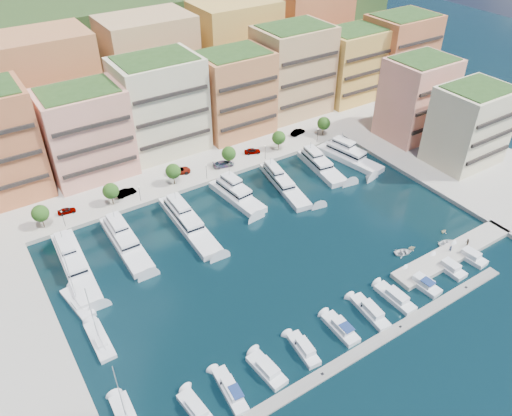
% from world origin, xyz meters
% --- Properties ---
extents(ground, '(400.00, 400.00, 0.00)m').
position_xyz_m(ground, '(0.00, 0.00, 0.00)').
color(ground, black).
rests_on(ground, ground).
extents(north_quay, '(220.00, 64.00, 2.00)m').
position_xyz_m(north_quay, '(0.00, 62.00, 0.00)').
color(north_quay, '#9E998E').
rests_on(north_quay, ground).
extents(east_quay, '(34.00, 76.00, 2.00)m').
position_xyz_m(east_quay, '(62.00, -8.00, 0.00)').
color(east_quay, '#9E998E').
rests_on(east_quay, ground).
extents(hillside, '(240.00, 40.00, 58.00)m').
position_xyz_m(hillside, '(0.00, 110.00, 0.00)').
color(hillside, '#243B18').
rests_on(hillside, ground).
extents(south_pontoon, '(72.00, 2.20, 0.35)m').
position_xyz_m(south_pontoon, '(-3.00, -30.00, 0.00)').
color(south_pontoon, gray).
rests_on(south_pontoon, ground).
extents(finger_pier, '(32.00, 5.00, 2.00)m').
position_xyz_m(finger_pier, '(30.00, -22.00, 0.00)').
color(finger_pier, '#9E998E').
rests_on(finger_pier, ground).
extents(apartment_2, '(20.00, 15.50, 22.80)m').
position_xyz_m(apartment_2, '(-23.00, 49.99, 12.31)').
color(apartment_2, '#F49988').
rests_on(apartment_2, north_quay).
extents(apartment_3, '(22.00, 16.50, 25.80)m').
position_xyz_m(apartment_3, '(-2.00, 51.99, 13.81)').
color(apartment_3, beige).
rests_on(apartment_3, north_quay).
extents(apartment_4, '(20.00, 15.50, 23.80)m').
position_xyz_m(apartment_4, '(20.00, 49.99, 12.81)').
color(apartment_4, '#BF7047').
rests_on(apartment_4, north_quay).
extents(apartment_5, '(22.00, 16.50, 26.80)m').
position_xyz_m(apartment_5, '(42.00, 51.99, 14.31)').
color(apartment_5, tan).
rests_on(apartment_5, north_quay).
extents(apartment_6, '(20.00, 15.50, 22.80)m').
position_xyz_m(apartment_6, '(64.00, 49.99, 12.31)').
color(apartment_6, '#DDA950').
rests_on(apartment_6, north_quay).
extents(apartment_7, '(22.00, 16.50, 24.80)m').
position_xyz_m(apartment_7, '(84.00, 47.99, 13.31)').
color(apartment_7, '#D47846').
rests_on(apartment_7, north_quay).
extents(apartment_east_a, '(18.00, 14.50, 22.80)m').
position_xyz_m(apartment_east_a, '(62.00, 19.99, 12.31)').
color(apartment_east_a, '#F49988').
rests_on(apartment_east_a, east_quay).
extents(apartment_east_b, '(18.00, 14.50, 20.80)m').
position_xyz_m(apartment_east_b, '(62.00, 1.99, 11.31)').
color(apartment_east_b, beige).
rests_on(apartment_east_b, east_quay).
extents(backblock_1, '(26.00, 18.00, 30.00)m').
position_xyz_m(backblock_1, '(-25.00, 74.00, 16.00)').
color(backblock_1, '#BF7047').
rests_on(backblock_1, north_quay).
extents(backblock_2, '(26.00, 18.00, 30.00)m').
position_xyz_m(backblock_2, '(5.00, 74.00, 16.00)').
color(backblock_2, tan).
rests_on(backblock_2, north_quay).
extents(backblock_3, '(26.00, 18.00, 30.00)m').
position_xyz_m(backblock_3, '(35.00, 74.00, 16.00)').
color(backblock_3, '#DDA950').
rests_on(backblock_3, north_quay).
extents(backblock_4, '(26.00, 18.00, 30.00)m').
position_xyz_m(backblock_4, '(65.00, 74.00, 16.00)').
color(backblock_4, '#D47846').
rests_on(backblock_4, north_quay).
extents(tree_0, '(3.80, 3.80, 5.65)m').
position_xyz_m(tree_0, '(-40.00, 33.50, 4.74)').
color(tree_0, '#473323').
rests_on(tree_0, north_quay).
extents(tree_1, '(3.80, 3.80, 5.65)m').
position_xyz_m(tree_1, '(-24.00, 33.50, 4.74)').
color(tree_1, '#473323').
rests_on(tree_1, north_quay).
extents(tree_2, '(3.80, 3.80, 5.65)m').
position_xyz_m(tree_2, '(-8.00, 33.50, 4.74)').
color(tree_2, '#473323').
rests_on(tree_2, north_quay).
extents(tree_3, '(3.80, 3.80, 5.65)m').
position_xyz_m(tree_3, '(8.00, 33.50, 4.74)').
color(tree_3, '#473323').
rests_on(tree_3, north_quay).
extents(tree_4, '(3.80, 3.80, 5.65)m').
position_xyz_m(tree_4, '(24.00, 33.50, 4.74)').
color(tree_4, '#473323').
rests_on(tree_4, north_quay).
extents(tree_5, '(3.80, 3.80, 5.65)m').
position_xyz_m(tree_5, '(40.00, 33.50, 4.74)').
color(tree_5, '#473323').
rests_on(tree_5, north_quay).
extents(lamppost_0, '(0.30, 0.30, 4.20)m').
position_xyz_m(lamppost_0, '(-36.00, 31.20, 3.83)').
color(lamppost_0, black).
rests_on(lamppost_0, north_quay).
extents(lamppost_1, '(0.30, 0.30, 4.20)m').
position_xyz_m(lamppost_1, '(-18.00, 31.20, 3.83)').
color(lamppost_1, black).
rests_on(lamppost_1, north_quay).
extents(lamppost_2, '(0.30, 0.30, 4.20)m').
position_xyz_m(lamppost_2, '(0.00, 31.20, 3.83)').
color(lamppost_2, black).
rests_on(lamppost_2, north_quay).
extents(lamppost_3, '(0.30, 0.30, 4.20)m').
position_xyz_m(lamppost_3, '(18.00, 31.20, 3.83)').
color(lamppost_3, black).
rests_on(lamppost_3, north_quay).
extents(lamppost_4, '(0.30, 0.30, 4.20)m').
position_xyz_m(lamppost_4, '(36.00, 31.20, 3.83)').
color(lamppost_4, black).
rests_on(lamppost_4, north_quay).
extents(yacht_0, '(5.64, 24.36, 7.30)m').
position_xyz_m(yacht_0, '(-38.07, 17.93, 1.21)').
color(yacht_0, white).
rests_on(yacht_0, ground).
extents(yacht_1, '(5.13, 21.62, 7.30)m').
position_xyz_m(yacht_1, '(-26.79, 19.08, 1.09)').
color(yacht_1, white).
rests_on(yacht_1, ground).
extents(yacht_2, '(5.64, 24.67, 7.30)m').
position_xyz_m(yacht_2, '(-12.42, 17.77, 1.21)').
color(yacht_2, white).
rests_on(yacht_2, ground).
extents(yacht_3, '(6.49, 17.72, 7.30)m').
position_xyz_m(yacht_3, '(2.44, 21.06, 1.21)').
color(yacht_3, white).
rests_on(yacht_3, ground).
extents(yacht_4, '(7.95, 22.25, 7.30)m').
position_xyz_m(yacht_4, '(15.07, 18.93, 1.09)').
color(yacht_4, white).
rests_on(yacht_4, ground).
extents(yacht_5, '(7.43, 18.88, 7.30)m').
position_xyz_m(yacht_5, '(28.41, 20.58, 1.21)').
color(yacht_5, white).
rests_on(yacht_5, ground).
extents(yacht_6, '(8.37, 20.22, 7.30)m').
position_xyz_m(yacht_6, '(37.69, 19.99, 1.21)').
color(yacht_6, white).
rests_on(yacht_6, ground).
extents(cruiser_0, '(3.29, 7.71, 2.55)m').
position_xyz_m(cruiser_0, '(-32.20, -24.58, 0.55)').
color(cruiser_0, silver).
rests_on(cruiser_0, ground).
extents(cruiser_1, '(3.14, 9.24, 2.66)m').
position_xyz_m(cruiser_1, '(-26.20, -24.62, 0.57)').
color(cruiser_1, silver).
rests_on(cruiser_1, ground).
extents(cruiser_2, '(3.48, 7.97, 2.55)m').
position_xyz_m(cruiser_2, '(-19.24, -24.58, 0.55)').
color(cruiser_2, silver).
rests_on(cruiser_2, ground).
extents(cruiser_3, '(3.15, 7.84, 2.55)m').
position_xyz_m(cruiser_3, '(-11.64, -24.58, 0.55)').
color(cruiser_3, silver).
rests_on(cruiser_3, ground).
extents(cruiser_4, '(2.96, 7.94, 2.66)m').
position_xyz_m(cruiser_4, '(-3.38, -24.60, 0.57)').
color(cruiser_4, silver).
rests_on(cruiser_4, ground).
extents(cruiser_5, '(3.40, 9.34, 2.55)m').
position_xyz_m(cruiser_5, '(3.76, -24.60, 0.55)').
color(cruiser_5, silver).
rests_on(cruiser_5, ground).
extents(cruiser_6, '(2.88, 8.69, 2.55)m').
position_xyz_m(cruiser_6, '(10.19, -24.59, 0.55)').
color(cruiser_6, silver).
rests_on(cruiser_6, ground).
extents(cruiser_7, '(3.40, 8.24, 2.66)m').
position_xyz_m(cruiser_7, '(17.40, -24.61, 0.57)').
color(cruiser_7, silver).
rests_on(cruiser_7, ground).
extents(cruiser_8, '(2.94, 7.27, 2.55)m').
position_xyz_m(cruiser_8, '(25.47, -24.58, 0.55)').
color(cruiser_8, silver).
rests_on(cruiser_8, ground).
extents(cruiser_9, '(3.45, 7.57, 2.55)m').
position_xyz_m(cruiser_9, '(31.89, -24.58, 0.55)').
color(cruiser_9, silver).
rests_on(cruiser_9, ground).
extents(sailboat_1, '(2.81, 9.49, 13.20)m').
position_xyz_m(sailboat_1, '(-40.14, -3.72, 0.31)').
color(sailboat_1, white).
rests_on(sailboat_1, ground).
extents(sailboat_2, '(4.16, 10.01, 13.20)m').
position_xyz_m(sailboat_2, '(-40.68, 7.21, 0.31)').
color(sailboat_2, white).
rests_on(sailboat_2, ground).
extents(tender_3, '(1.68, 1.48, 0.84)m').
position_xyz_m(tender_3, '(34.30, -15.95, 0.42)').
color(tender_3, beige).
rests_on(tender_3, ground).
extents(tender_2, '(4.23, 3.35, 0.79)m').
position_xyz_m(tender_2, '(31.63, -18.98, 0.40)').
color(tender_2, white).
rests_on(tender_2, ground).
extents(tender_0, '(4.80, 4.09, 0.84)m').
position_xyz_m(tender_0, '(21.48, -16.08, 0.42)').
color(tender_0, silver).
rests_on(tender_0, ground).
extents(tender_1, '(2.00, 1.86, 0.85)m').
position_xyz_m(tender_1, '(24.02, -16.00, 0.43)').
color(tender_1, beige).
rests_on(tender_1, ground).
extents(car_0, '(4.25, 2.23, 1.38)m').
position_xyz_m(car_0, '(-34.24, 35.91, 1.69)').
color(car_0, gray).
rests_on(car_0, north_quay).
extents(car_1, '(5.01, 2.24, 1.60)m').
position_xyz_m(car_1, '(-19.97, 35.36, 1.80)').
color(car_1, gray).
rests_on(car_1, north_quay).
extents(car_2, '(6.45, 4.46, 1.64)m').
position_xyz_m(car_2, '(-4.74, 37.38, 1.82)').
color(car_2, gray).
rests_on(car_2, north_quay).
extents(car_3, '(5.89, 3.27, 1.61)m').
position_xyz_m(car_3, '(6.55, 34.03, 1.81)').
color(car_3, gray).
rests_on(car_3, north_quay).
extents(car_4, '(4.78, 3.32, 1.51)m').
position_xyz_m(car_4, '(16.76, 35.73, 1.76)').
color(car_4, gray).
rests_on(car_4, north_quay).
extents(car_5, '(5.05, 2.62, 1.58)m').
position_xyz_m(car_5, '(33.99, 37.77, 1.79)').
color(car_5, gray).
rests_on(car_5, north_quay).
extents(person_0, '(0.57, 0.67, 1.55)m').
position_xyz_m(person_0, '(29.21, -21.58, 1.77)').
color(person_0, '#27314E').
rests_on(person_0, finger_pier).
extents(person_1, '(1.12, 1.10, 1.82)m').
position_xyz_m(person_1, '(33.56, -22.34, 1.91)').
color(person_1, brown).
rests_on(person_1, finger_pier).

